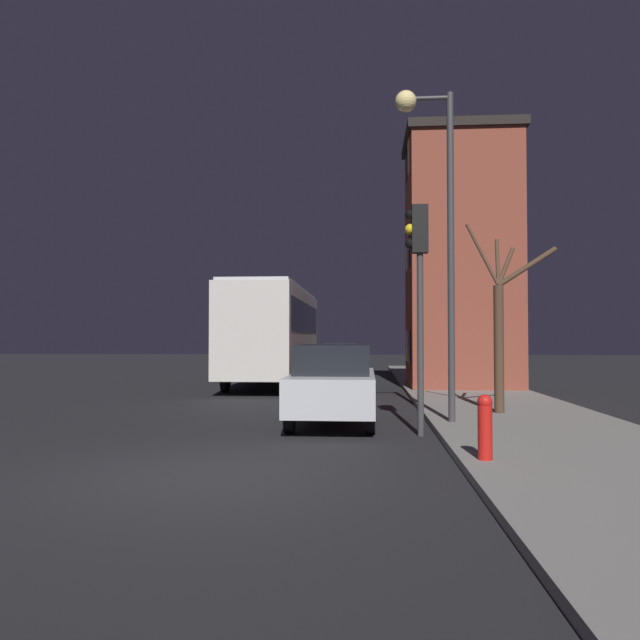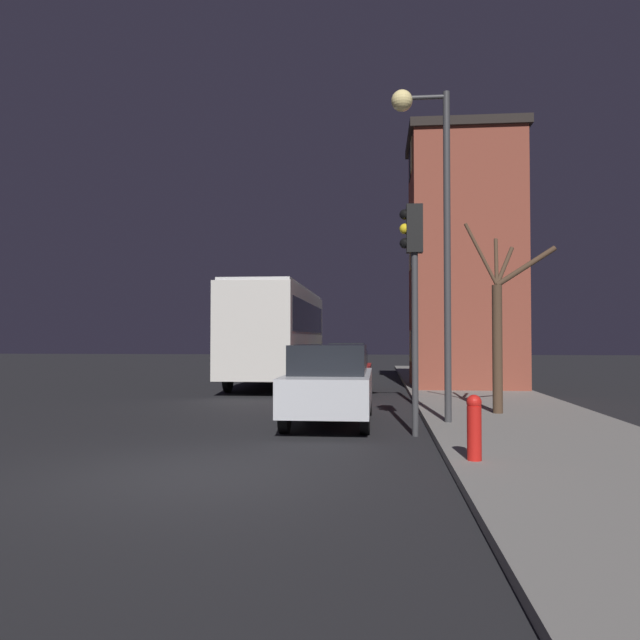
{
  "view_description": "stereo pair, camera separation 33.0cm",
  "coord_description": "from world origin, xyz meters",
  "px_view_note": "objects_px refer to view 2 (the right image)",
  "views": [
    {
      "loc": [
        2.16,
        -8.17,
        1.81
      ],
      "look_at": [
        0.9,
        8.76,
        2.3
      ],
      "focal_mm": 35.0,
      "sensor_mm": 36.0,
      "label": 1
    },
    {
      "loc": [
        2.49,
        -8.15,
        1.81
      ],
      "look_at": [
        0.9,
        8.76,
        2.3
      ],
      "focal_mm": 35.0,
      "sensor_mm": 36.0,
      "label": 2
    }
  ],
  "objects_px": {
    "bare_tree": "(500,326)",
    "fire_hydrant": "(474,426)",
    "car_far_lane": "(347,359)",
    "streetlamp": "(429,191)",
    "car_mid_lane": "(342,371)",
    "car_near_lane": "(330,383)",
    "traffic_light": "(413,270)",
    "bus": "(278,328)"
  },
  "relations": [
    {
      "from": "bare_tree",
      "to": "fire_hydrant",
      "type": "xyz_separation_m",
      "value": [
        -1.42,
        -5.59,
        -1.5
      ]
    },
    {
      "from": "car_far_lane",
      "to": "fire_hydrant",
      "type": "bearing_deg",
      "value": -82.36
    },
    {
      "from": "streetlamp",
      "to": "car_mid_lane",
      "type": "bearing_deg",
      "value": 105.71
    },
    {
      "from": "car_near_lane",
      "to": "bare_tree",
      "type": "bearing_deg",
      "value": 17.71
    },
    {
      "from": "car_near_lane",
      "to": "car_mid_lane",
      "type": "xyz_separation_m",
      "value": [
        -0.18,
        7.5,
        -0.13
      ]
    },
    {
      "from": "traffic_light",
      "to": "fire_hydrant",
      "type": "bearing_deg",
      "value": -76.72
    },
    {
      "from": "car_near_lane",
      "to": "traffic_light",
      "type": "bearing_deg",
      "value": -42.65
    },
    {
      "from": "bare_tree",
      "to": "fire_hydrant",
      "type": "bearing_deg",
      "value": -104.29
    },
    {
      "from": "traffic_light",
      "to": "car_far_lane",
      "type": "xyz_separation_m",
      "value": [
        -2.14,
        18.1,
        -2.27
      ]
    },
    {
      "from": "bus",
      "to": "car_near_lane",
      "type": "distance_m",
      "value": 11.26
    },
    {
      "from": "bare_tree",
      "to": "car_far_lane",
      "type": "distance_m",
      "value": 15.99
    },
    {
      "from": "car_mid_lane",
      "to": "car_far_lane",
      "type": "distance_m",
      "value": 9.07
    },
    {
      "from": "car_far_lane",
      "to": "bare_tree",
      "type": "bearing_deg",
      "value": -74.59
    },
    {
      "from": "streetlamp",
      "to": "bare_tree",
      "type": "bearing_deg",
      "value": 43.94
    },
    {
      "from": "streetlamp",
      "to": "car_mid_lane",
      "type": "xyz_separation_m",
      "value": [
        -2.23,
        7.94,
        -4.07
      ]
    },
    {
      "from": "bare_tree",
      "to": "car_far_lane",
      "type": "height_order",
      "value": "bare_tree"
    },
    {
      "from": "streetlamp",
      "to": "car_near_lane",
      "type": "relative_size",
      "value": 1.52
    },
    {
      "from": "bare_tree",
      "to": "bus",
      "type": "bearing_deg",
      "value": 124.6
    },
    {
      "from": "car_near_lane",
      "to": "car_far_lane",
      "type": "bearing_deg",
      "value": 91.64
    },
    {
      "from": "car_mid_lane",
      "to": "car_near_lane",
      "type": "bearing_deg",
      "value": -88.66
    },
    {
      "from": "bus",
      "to": "car_mid_lane",
      "type": "relative_size",
      "value": 2.48
    },
    {
      "from": "car_near_lane",
      "to": "car_mid_lane",
      "type": "bearing_deg",
      "value": 91.34
    },
    {
      "from": "bus",
      "to": "car_far_lane",
      "type": "height_order",
      "value": "bus"
    },
    {
      "from": "car_far_lane",
      "to": "fire_hydrant",
      "type": "height_order",
      "value": "car_far_lane"
    },
    {
      "from": "traffic_light",
      "to": "bare_tree",
      "type": "xyz_separation_m",
      "value": [
        2.1,
        2.73,
        -0.99
      ]
    },
    {
      "from": "streetlamp",
      "to": "traffic_light",
      "type": "xyz_separation_m",
      "value": [
        -0.39,
        -1.09,
        -1.72
      ]
    },
    {
      "from": "traffic_light",
      "to": "bare_tree",
      "type": "distance_m",
      "value": 3.59
    },
    {
      "from": "fire_hydrant",
      "to": "car_far_lane",
      "type": "bearing_deg",
      "value": 97.64
    },
    {
      "from": "car_far_lane",
      "to": "fire_hydrant",
      "type": "distance_m",
      "value": 21.14
    },
    {
      "from": "bus",
      "to": "car_near_lane",
      "type": "relative_size",
      "value": 2.39
    },
    {
      "from": "traffic_light",
      "to": "car_far_lane",
      "type": "height_order",
      "value": "traffic_light"
    },
    {
      "from": "traffic_light",
      "to": "bare_tree",
      "type": "height_order",
      "value": "bare_tree"
    },
    {
      "from": "streetlamp",
      "to": "bare_tree",
      "type": "height_order",
      "value": "streetlamp"
    },
    {
      "from": "car_near_lane",
      "to": "fire_hydrant",
      "type": "relative_size",
      "value": 4.94
    },
    {
      "from": "car_mid_lane",
      "to": "car_far_lane",
      "type": "bearing_deg",
      "value": 91.88
    },
    {
      "from": "bus",
      "to": "car_far_lane",
      "type": "xyz_separation_m",
      "value": [
        2.39,
        5.75,
        -1.39
      ]
    },
    {
      "from": "car_mid_lane",
      "to": "fire_hydrant",
      "type": "bearing_deg",
      "value": -78.06
    },
    {
      "from": "car_mid_lane",
      "to": "fire_hydrant",
      "type": "xyz_separation_m",
      "value": [
        2.51,
        -11.89,
        -0.13
      ]
    },
    {
      "from": "streetlamp",
      "to": "fire_hydrant",
      "type": "distance_m",
      "value": 5.77
    },
    {
      "from": "car_far_lane",
      "to": "fire_hydrant",
      "type": "xyz_separation_m",
      "value": [
        2.81,
        -20.95,
        -0.22
      ]
    },
    {
      "from": "traffic_light",
      "to": "car_far_lane",
      "type": "bearing_deg",
      "value": 96.74
    },
    {
      "from": "traffic_light",
      "to": "car_far_lane",
      "type": "distance_m",
      "value": 18.36
    }
  ]
}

